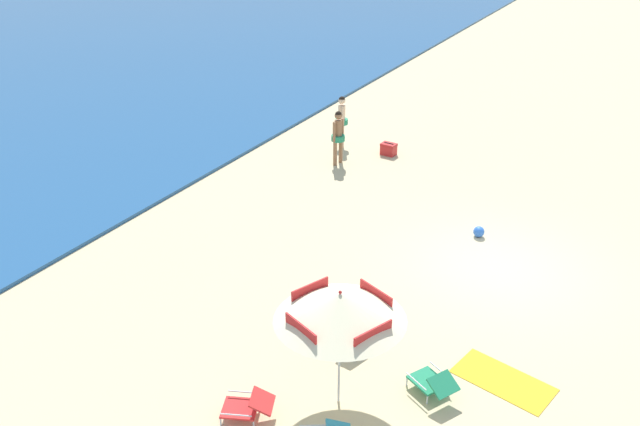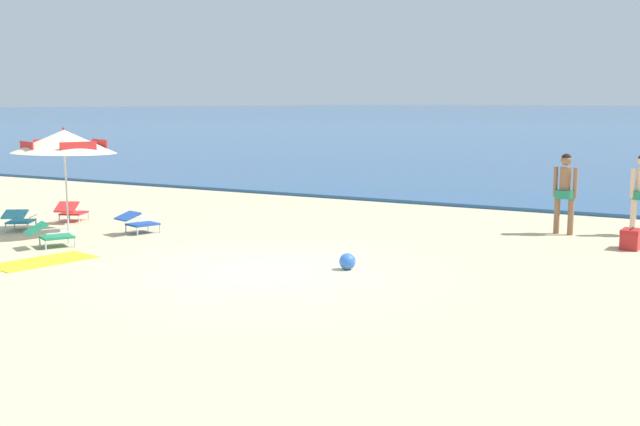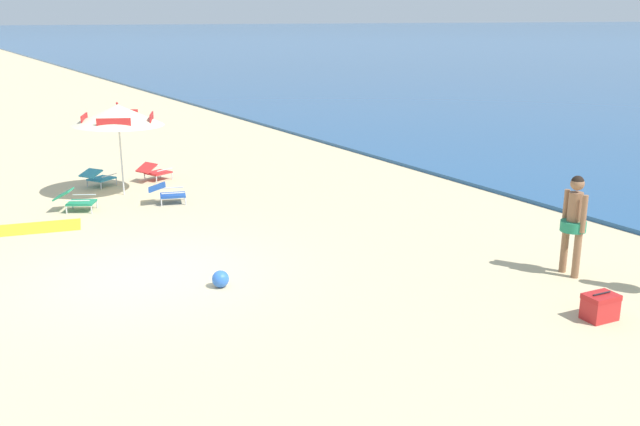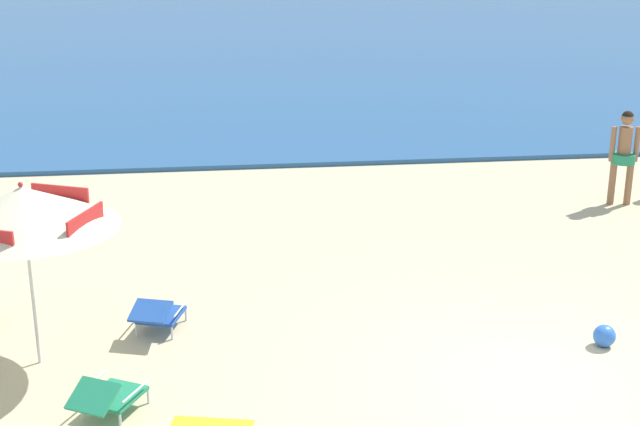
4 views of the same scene
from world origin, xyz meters
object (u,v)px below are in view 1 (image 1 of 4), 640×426
beach_umbrella_striped_main (340,307)px  lounge_chair_under_umbrella (342,334)px  person_standing_near_shore (342,118)px  lounge_chair_facing_sea (433,382)px  lounge_chair_spare_folded (248,406)px  beach_towel (503,380)px  beach_ball (479,232)px  person_standing_beside (338,134)px  cooler_box (389,149)px

beach_umbrella_striped_main → lounge_chair_under_umbrella: size_ratio=3.00×
lounge_chair_under_umbrella → person_standing_near_shore: bearing=27.5°
lounge_chair_facing_sea → lounge_chair_spare_folded: (-2.12, 2.57, 0.00)m
person_standing_near_shore → beach_towel: size_ratio=0.99×
beach_ball → lounge_chair_under_umbrella: bearing=169.7°
person_standing_near_shore → person_standing_beside: person_standing_beside is taller
beach_umbrella_striped_main → lounge_chair_under_umbrella: (1.43, 0.67, -1.76)m
lounge_chair_under_umbrella → lounge_chair_facing_sea: 2.12m
lounge_chair_under_umbrella → lounge_chair_facing_sea: lounge_chair_facing_sea is taller
lounge_chair_under_umbrella → beach_towel: lounge_chair_under_umbrella is taller
beach_umbrella_striped_main → lounge_chair_facing_sea: bearing=-54.9°
person_standing_near_shore → cooler_box: person_standing_near_shore is taller
lounge_chair_spare_folded → person_standing_near_shore: size_ratio=0.57×
beach_umbrella_striped_main → beach_ball: size_ratio=10.13×
lounge_chair_under_umbrella → lounge_chair_facing_sea: bearing=-102.1°
lounge_chair_under_umbrella → beach_umbrella_striped_main: bearing=-154.9°
lounge_chair_under_umbrella → beach_towel: (0.53, -3.11, -0.27)m
lounge_chair_facing_sea → beach_towel: size_ratio=0.57×
beach_umbrella_striped_main → lounge_chair_under_umbrella: beach_umbrella_striped_main is taller
lounge_chair_spare_folded → person_standing_beside: 11.58m
lounge_chair_spare_folded → person_standing_beside: (10.85, 3.95, 0.76)m
lounge_chair_under_umbrella → lounge_chair_facing_sea: size_ratio=0.96×
beach_umbrella_striped_main → beach_ball: (7.14, -0.37, -1.89)m
beach_umbrella_striped_main → person_standing_beside: beach_umbrella_striped_main is taller
beach_ball → beach_umbrella_striped_main: bearing=177.0°
beach_umbrella_striped_main → person_standing_near_shore: (11.21, 5.76, -1.01)m
person_standing_near_shore → person_standing_beside: size_ratio=1.00×
beach_umbrella_striped_main → lounge_chair_spare_folded: beach_umbrella_striped_main is taller
beach_umbrella_striped_main → beach_ball: 7.40m
person_standing_near_shore → lounge_chair_under_umbrella: bearing=-152.5°
person_standing_beside → beach_ball: size_ratio=6.14×
beach_umbrella_striped_main → cooler_box: 12.07m
beach_umbrella_striped_main → person_standing_near_shore: 12.64m
person_standing_near_shore → beach_towel: 12.40m
person_standing_beside → cooler_box: bearing=-36.5°
lounge_chair_facing_sea → lounge_chair_spare_folded: bearing=129.5°
person_standing_beside → cooler_box: person_standing_beside is taller
lounge_chair_facing_sea → cooler_box: size_ratio=1.96×
lounge_chair_under_umbrella → person_standing_beside: (8.30, 4.45, 0.75)m
lounge_chair_under_umbrella → lounge_chair_spare_folded: 2.61m
lounge_chair_facing_sea → beach_towel: 1.45m
lounge_chair_facing_sea → lounge_chair_under_umbrella: bearing=77.9°
lounge_chair_under_umbrella → lounge_chair_spare_folded: (-2.56, 0.50, -0.00)m
lounge_chair_under_umbrella → beach_ball: (5.72, -1.04, -0.13)m
beach_towel → person_standing_near_shore: bearing=41.5°
beach_umbrella_striped_main → lounge_chair_spare_folded: bearing=134.1°
person_standing_near_shore → person_standing_beside: (-1.48, -0.64, 0.00)m
lounge_chair_spare_folded → beach_towel: size_ratio=0.57×
person_standing_near_shore → beach_ball: 7.41m
lounge_chair_spare_folded → lounge_chair_under_umbrella: bearing=-11.0°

